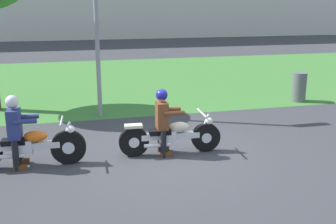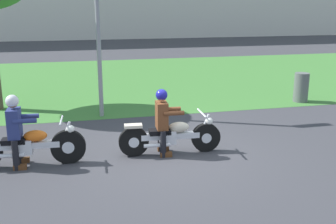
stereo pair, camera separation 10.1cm
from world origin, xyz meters
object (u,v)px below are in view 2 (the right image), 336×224
(motorcycle_lead, at_px, (171,136))
(rider_lead, at_px, (163,117))
(motorcycle_follow, at_px, (27,146))
(rider_follow, at_px, (16,125))
(trash_can, at_px, (301,87))

(motorcycle_lead, xyz_separation_m, rider_lead, (-0.17, 0.01, 0.43))
(rider_lead, height_order, motorcycle_follow, rider_lead)
(rider_follow, bearing_deg, motorcycle_lead, 2.99)
(motorcycle_follow, bearing_deg, rider_lead, 3.47)
(motorcycle_lead, xyz_separation_m, rider_follow, (-3.02, 0.02, 0.45))
(trash_can, bearing_deg, rider_follow, -156.79)
(motorcycle_lead, relative_size, rider_follow, 1.52)
(motorcycle_follow, xyz_separation_m, rider_follow, (-0.17, 0.01, 0.42))
(motorcycle_lead, height_order, rider_follow, rider_follow)
(motorcycle_follow, relative_size, rider_follow, 1.58)
(motorcycle_lead, relative_size, rider_lead, 1.55)
(rider_follow, height_order, trash_can, rider_follow)
(rider_lead, bearing_deg, motorcycle_lead, -0.86)
(motorcycle_follow, bearing_deg, trash_can, 27.17)
(rider_follow, bearing_deg, trash_can, 26.66)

